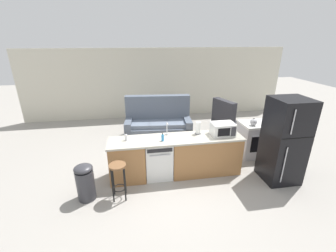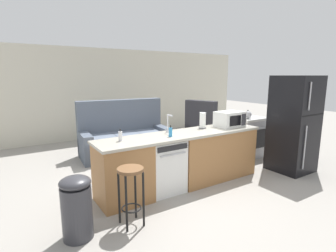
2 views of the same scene
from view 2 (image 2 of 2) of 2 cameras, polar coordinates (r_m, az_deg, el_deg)
The scene contains 16 objects.
ground_plane at distance 4.50m, azimuth 1.62°, elevation -13.04°, with size 24.00×24.00×0.00m, color gray.
wall_back at distance 8.05m, azimuth -13.63°, elevation 6.89°, with size 10.00×0.06×2.60m.
kitchen_counter at distance 4.48m, azimuth 4.20°, elevation -7.43°, with size 2.94×0.66×0.90m.
dishwasher at distance 4.22m, azimuth -1.19°, elevation -8.57°, with size 0.58×0.61×0.84m.
stove_range at distance 6.26m, azimuth 16.81°, elevation -2.23°, with size 0.76×0.68×0.90m.
refrigerator at distance 5.54m, azimuth 25.67°, elevation 0.36°, with size 0.72×0.73×1.83m.
microwave at distance 4.95m, azimuth 13.29°, elevation 1.48°, with size 0.50×0.37×0.28m.
sink_faucet at distance 4.33m, azimuth 0.04°, elevation 0.33°, with size 0.07×0.18×0.30m.
paper_towel_roll at distance 4.71m, azimuth 7.55°, elevation 1.18°, with size 0.14×0.14×0.28m.
soap_bottle at distance 4.04m, azimuth 0.54°, elevation -1.31°, with size 0.06×0.06×0.18m.
dish_soap_bottle at distance 3.83m, azimuth -10.32°, elevation -2.17°, with size 0.06×0.06×0.18m.
kettle at distance 5.96m, azimuth 16.96°, elevation 2.34°, with size 0.21×0.17×0.19m.
bar_stool at distance 3.28m, azimuth -8.12°, elevation -12.41°, with size 0.32×0.32×0.74m.
trash_bin at distance 3.24m, azimuth -19.26°, elevation -16.30°, with size 0.35×0.35×0.74m.
couch at distance 6.22m, azimuth -9.57°, elevation -2.54°, with size 2.08×1.08×1.27m.
armchair at distance 7.03m, azimuth 7.90°, elevation -1.30°, with size 1.03×1.06×1.20m.
Camera 2 is at (-2.31, -3.40, 1.83)m, focal length 28.00 mm.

